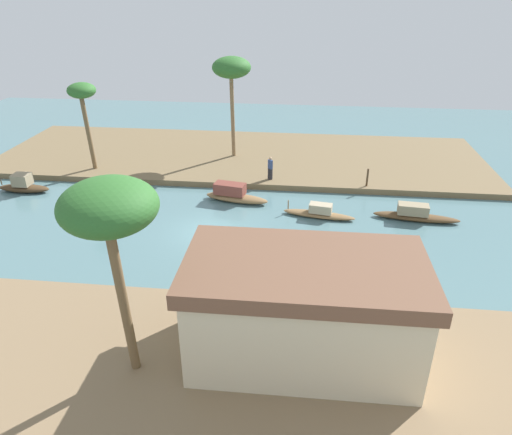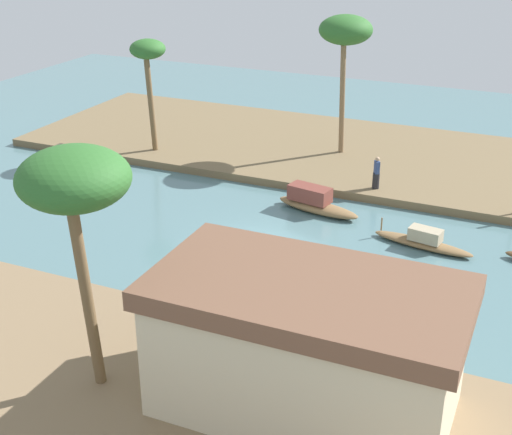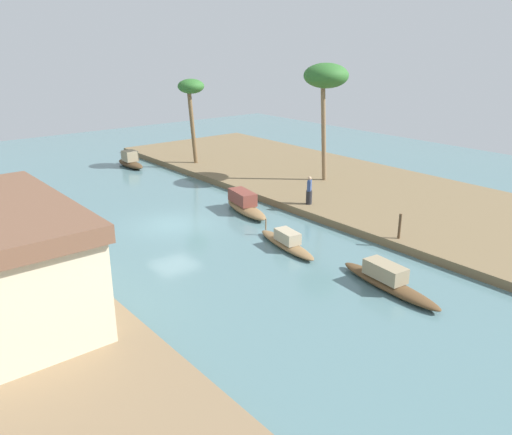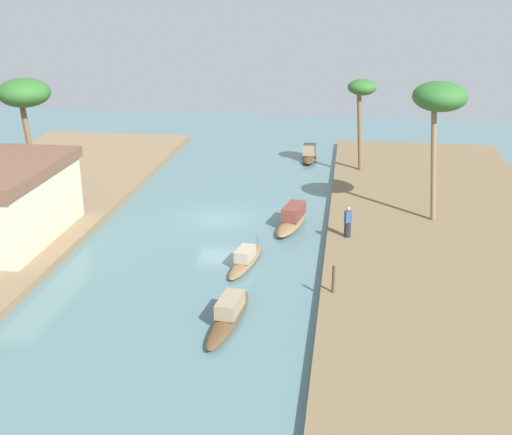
% 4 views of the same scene
% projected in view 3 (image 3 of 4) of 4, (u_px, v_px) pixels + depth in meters
% --- Properties ---
extents(river_water, '(66.83, 66.83, 0.00)m').
position_uv_depth(river_water, '(173.00, 225.00, 29.36)').
color(river_water, slate).
rests_on(river_water, ground).
extents(riverbank_left, '(40.38, 13.12, 0.44)m').
position_uv_depth(riverbank_left, '(334.00, 183.00, 37.17)').
color(riverbank_left, brown).
rests_on(riverbank_left, ground).
extents(sampan_upstream_small, '(4.57, 1.96, 1.27)m').
position_uv_depth(sampan_upstream_small, '(245.00, 205.00, 31.31)').
color(sampan_upstream_small, brown).
rests_on(sampan_upstream_small, river_water).
extents(sampan_foreground, '(4.69, 1.64, 0.95)m').
position_uv_depth(sampan_foreground, '(287.00, 242.00, 26.02)').
color(sampan_foreground, brown).
rests_on(sampan_foreground, river_water).
extents(sampan_with_red_awning, '(3.76, 1.12, 1.34)m').
position_uv_depth(sampan_with_red_awning, '(130.00, 161.00, 42.55)').
color(sampan_with_red_awning, '#47331E').
rests_on(sampan_with_red_awning, river_water).
extents(sampan_open_hull, '(5.39, 1.53, 1.07)m').
position_uv_depth(sampan_open_hull, '(388.00, 280.00, 21.72)').
color(sampan_open_hull, brown).
rests_on(sampan_open_hull, river_water).
extents(person_on_near_bank, '(0.50, 0.50, 1.72)m').
position_uv_depth(person_on_near_bank, '(309.00, 193.00, 31.39)').
color(person_on_near_bank, '#232328').
rests_on(person_on_near_bank, riverbank_left).
extents(mooring_post, '(0.14, 0.14, 1.30)m').
position_uv_depth(mooring_post, '(400.00, 226.00, 25.96)').
color(mooring_post, '#4C3823').
rests_on(mooring_post, riverbank_left).
extents(palm_tree_left_near, '(3.01, 3.01, 8.04)m').
position_uv_depth(palm_tree_left_near, '(326.00, 78.00, 34.68)').
color(palm_tree_left_near, '#7F6647').
rests_on(palm_tree_left_near, riverbank_left).
extents(palm_tree_left_far, '(2.05, 2.05, 6.63)m').
position_uv_depth(palm_tree_left_far, '(191.00, 91.00, 40.31)').
color(palm_tree_left_far, brown).
rests_on(palm_tree_left_far, riverbank_left).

